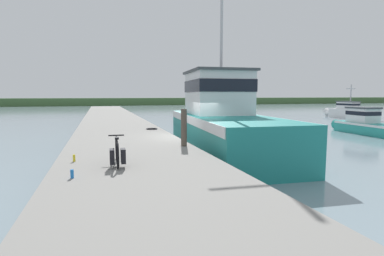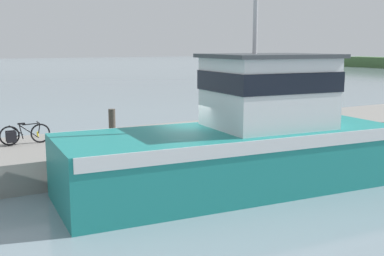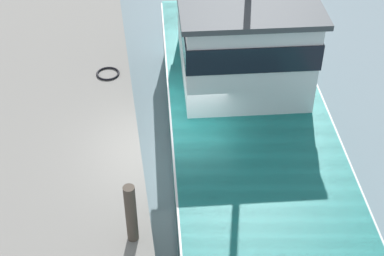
{
  "view_description": "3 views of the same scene",
  "coord_description": "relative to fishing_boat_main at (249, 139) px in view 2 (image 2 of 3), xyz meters",
  "views": [
    {
      "loc": [
        -4.02,
        -13.14,
        2.85
      ],
      "look_at": [
        -0.35,
        -1.33,
        1.49
      ],
      "focal_mm": 28.0,
      "sensor_mm": 36.0,
      "label": 1
    },
    {
      "loc": [
        13.62,
        -7.95,
        4.37
      ],
      "look_at": [
        0.57,
        -0.49,
        1.79
      ],
      "focal_mm": 45.0,
      "sensor_mm": 36.0,
      "label": 2
    },
    {
      "loc": [
        -1.09,
        -10.15,
        9.85
      ],
      "look_at": [
        0.55,
        0.17,
        1.33
      ],
      "focal_mm": 55.0,
      "sensor_mm": 36.0,
      "label": 3
    }
  ],
  "objects": [
    {
      "name": "ground_plane",
      "position": [
        -1.86,
        -0.77,
        -1.55
      ],
      "size": [
        320.0,
        320.0,
        0.0
      ],
      "primitive_type": "plane",
      "color": "gray"
    },
    {
      "name": "dock_pier",
      "position": [
        -4.83,
        -0.77,
        -1.06
      ],
      "size": [
        4.6,
        80.0,
        0.97
      ],
      "primitive_type": "cube",
      "color": "gray",
      "rests_on": "ground_plane"
    },
    {
      "name": "fishing_boat_main",
      "position": [
        0.0,
        0.0,
        0.0
      ],
      "size": [
        4.36,
        12.39,
        10.61
      ],
      "rotation": [
        0.0,
        0.0,
        -0.08
      ],
      "color": "teal",
      "rests_on": "ground_plane"
    },
    {
      "name": "bicycle_touring",
      "position": [
        -5.45,
        -5.76,
        -0.23
      ],
      "size": [
        0.45,
        1.72,
        0.76
      ],
      "rotation": [
        0.0,
        0.0,
        -0.03
      ],
      "color": "black",
      "rests_on": "dock_pier"
    },
    {
      "name": "mooring_post",
      "position": [
        -2.91,
        -3.34,
        0.11
      ],
      "size": [
        0.22,
        0.22,
        1.38
      ],
      "primitive_type": "cylinder",
      "color": "#51473D",
      "rests_on": "dock_pier"
    },
    {
      "name": "hose_coil",
      "position": [
        -3.13,
        2.45,
        -0.55
      ],
      "size": [
        0.63,
        0.63,
        0.05
      ],
      "primitive_type": "torus",
      "color": "black",
      "rests_on": "dock_pier"
    },
    {
      "name": "water_bottle_on_curb",
      "position": [
        -6.61,
        -4.94,
        -0.48
      ],
      "size": [
        0.07,
        0.07,
        0.2
      ],
      "primitive_type": "cylinder",
      "color": "yellow",
      "rests_on": "dock_pier"
    }
  ]
}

